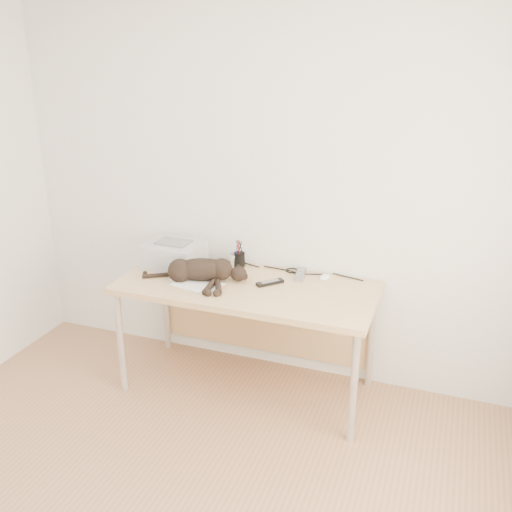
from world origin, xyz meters
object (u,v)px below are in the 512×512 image
at_px(printer, 174,254).
at_px(cat, 199,271).
at_px(mug, 235,260).
at_px(mouse, 325,275).
at_px(pen_cup, 239,259).
at_px(desk, 251,299).

bearing_deg(printer, cat, -33.27).
height_order(cat, mug, cat).
bearing_deg(mouse, pen_cup, -165.58).
bearing_deg(mouse, cat, -143.01).
bearing_deg(cat, printer, 128.84).
distance_m(printer, mug, 0.41).
distance_m(cat, mouse, 0.80).
height_order(desk, pen_cup, pen_cup).
distance_m(desk, printer, 0.61).
distance_m(cat, mug, 0.34).
bearing_deg(printer, desk, -4.94).
bearing_deg(cat, mouse, 5.81).
bearing_deg(cat, desk, 4.84).
relative_size(desk, mouse, 16.06).
bearing_deg(mug, desk, -46.02).
height_order(mug, pen_cup, pen_cup).
xyz_separation_m(mug, pen_cup, (0.03, -0.01, 0.01)).
bearing_deg(pen_cup, desk, -49.86).
xyz_separation_m(printer, cat, (0.27, -0.18, -0.02)).
bearing_deg(desk, mug, 133.98).
distance_m(printer, cat, 0.32).
height_order(desk, mug, mug).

